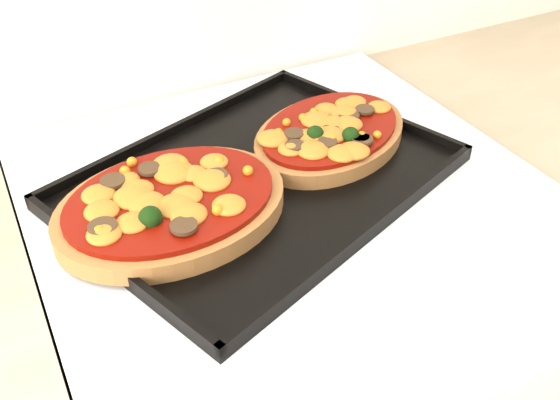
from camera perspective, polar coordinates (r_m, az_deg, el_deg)
baking_tray at (r=0.75m, az=-1.78°, el=2.18°), size 0.52×0.45×0.02m
pizza_left at (r=0.69m, az=-9.91°, el=-0.24°), size 0.27×0.22×0.04m
pizza_right at (r=0.81m, az=4.61°, el=6.20°), size 0.28×0.24×0.03m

